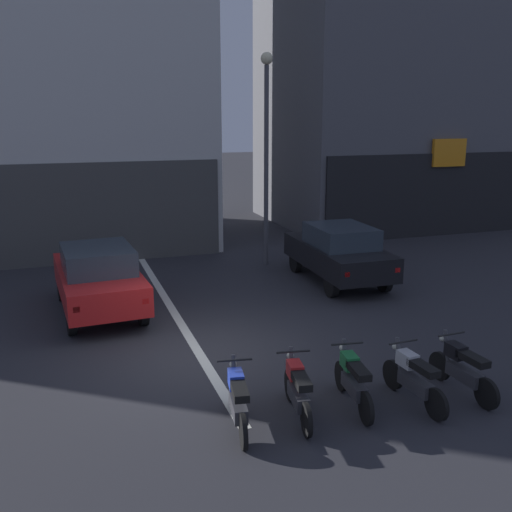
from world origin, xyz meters
TOP-DOWN VIEW (x-y plane):
  - ground_plane at (0.00, 0.00)m, footprint 120.00×120.00m
  - lane_centre_line at (0.00, 6.00)m, footprint 0.20×18.00m
  - building_far_right at (11.82, 12.15)m, footprint 10.61×7.81m
  - car_red_crossing_near at (-1.68, 3.22)m, footprint 2.01×4.20m
  - car_black_parked_kerbside at (4.95, 3.74)m, footprint 1.88×4.15m
  - car_white_down_street at (2.06, 13.84)m, footprint 1.77×4.10m
  - street_lamp at (3.68, 6.28)m, footprint 0.36×0.36m
  - motorcycle_blue_row_leftmost at (-0.09, -2.89)m, footprint 0.55×1.66m
  - motorcycle_red_row_left_mid at (0.90, -2.88)m, footprint 0.55×1.66m
  - motorcycle_green_row_centre at (1.88, -2.86)m, footprint 0.55×1.66m
  - motorcycle_silver_row_right_mid at (2.87, -3.11)m, footprint 0.55×1.67m
  - motorcycle_black_row_rightmost at (3.85, -3.07)m, footprint 0.55×1.67m

SIDE VIEW (x-z plane):
  - ground_plane at x=0.00m, z-range 0.00..0.00m
  - lane_centre_line at x=0.00m, z-range 0.00..0.01m
  - motorcycle_blue_row_leftmost at x=-0.09m, z-range -0.03..0.95m
  - motorcycle_red_row_left_mid at x=0.90m, z-range -0.03..0.95m
  - motorcycle_green_row_centre at x=1.88m, z-range -0.03..0.95m
  - motorcycle_silver_row_right_mid at x=2.87m, z-range -0.03..0.95m
  - motorcycle_black_row_rightmost at x=3.85m, z-range -0.03..0.95m
  - car_red_crossing_near at x=-1.68m, z-range 0.07..1.71m
  - car_black_parked_kerbside at x=4.95m, z-range 0.07..1.71m
  - car_white_down_street at x=2.06m, z-range 0.07..1.71m
  - street_lamp at x=3.68m, z-range 0.73..7.15m
  - building_far_right at x=11.82m, z-range -0.01..10.48m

